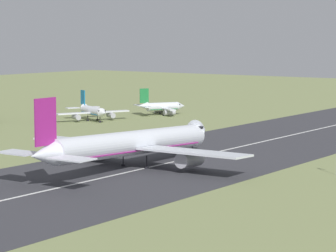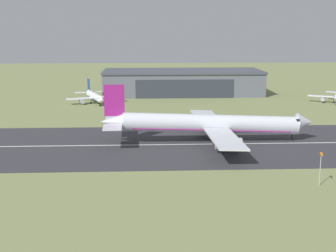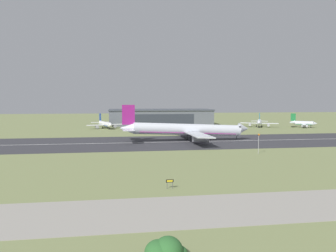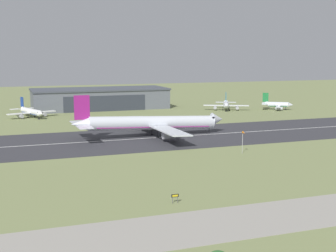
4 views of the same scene
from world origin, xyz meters
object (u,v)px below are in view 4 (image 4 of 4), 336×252
windsock_pole (244,134)px  airplane_parked_far_east (277,105)px  airplane_parked_west (226,105)px  airplane_parked_centre (31,112)px  runway_sign (175,196)px  airplane_landing (152,123)px

windsock_pole → airplane_parked_far_east: bearing=52.6°
airplane_parked_west → windsock_pole: bearing=-114.1°
airplane_parked_west → airplane_parked_centre: bearing=177.1°
windsock_pole → runway_sign: (-35.68, -36.86, -4.64)m
airplane_parked_far_east → runway_sign: bearing=-129.4°
airplane_parked_centre → runway_sign: bearing=-82.6°
airplane_landing → runway_sign: airplane_landing is taller
runway_sign → airplane_landing: bearing=75.5°
airplane_parked_west → runway_sign: size_ratio=12.04×
airplane_parked_centre → windsock_pole: (54.54, -107.52, 3.31)m
airplane_parked_west → runway_sign: bearing=-120.3°
airplane_parked_centre → airplane_parked_far_east: bearing=-5.4°
airplane_landing → airplane_parked_far_east: airplane_landing is taller
airplane_landing → airplane_parked_far_east: bearing=32.8°
windsock_pole → airplane_landing: bearing=113.5°
airplane_parked_west → runway_sign: airplane_parked_west is taller
airplane_parked_centre → windsock_pole: size_ratio=3.72×
runway_sign → windsock_pole: bearing=45.9°
windsock_pole → airplane_parked_centre: bearing=116.9°
airplane_landing → windsock_pole: bearing=-66.5°
runway_sign → airplane_parked_centre: bearing=97.4°
airplane_landing → airplane_parked_west: 89.80m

